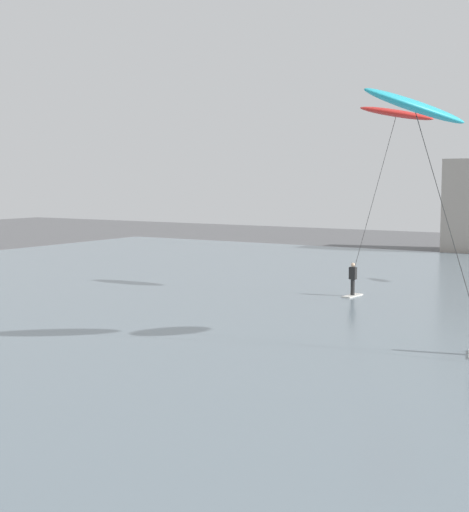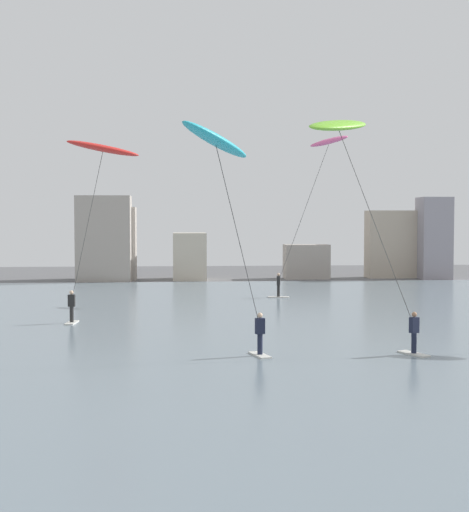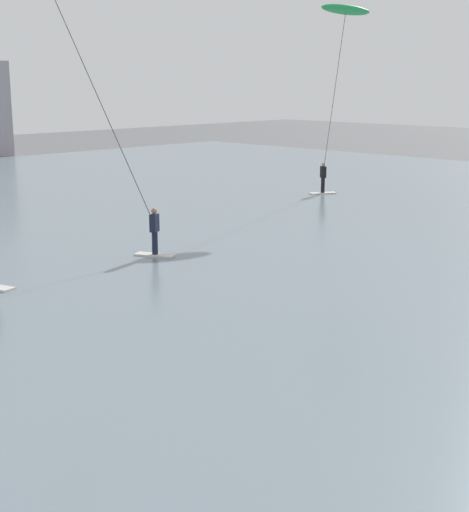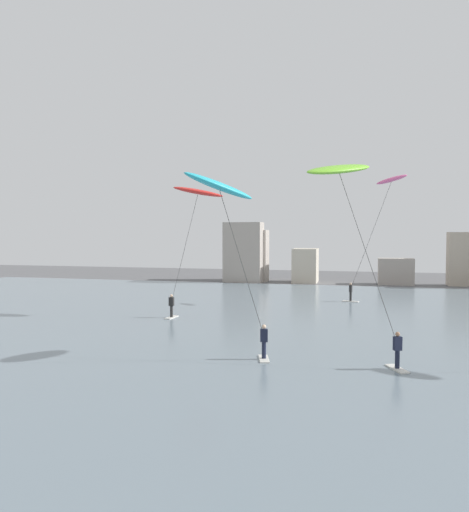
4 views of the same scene
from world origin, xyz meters
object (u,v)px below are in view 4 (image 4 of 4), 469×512
kitesurfer_pink (385,197)px  kitesurfer_lime (343,180)px  kitesurfer_cyan (223,198)px  kitesurfer_red (196,200)px

kitesurfer_pink → kitesurfer_lime: bearing=-98.8°
kitesurfer_lime → kitesurfer_cyan: bearing=-152.2°
kitesurfer_lime → kitesurfer_cyan: kitesurfer_lime is taller
kitesurfer_lime → kitesurfer_cyan: size_ratio=1.09×
kitesurfer_lime → kitesurfer_pink: (2.90, 18.71, 0.55)m
kitesurfer_pink → kitesurfer_cyan: bearing=-110.5°
kitesurfer_lime → kitesurfer_cyan: (-5.10, -2.68, -0.94)m
kitesurfer_red → kitesurfer_pink: 16.26m
kitesurfer_lime → kitesurfer_pink: kitesurfer_pink is taller
kitesurfer_lime → kitesurfer_pink: size_ratio=0.88×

